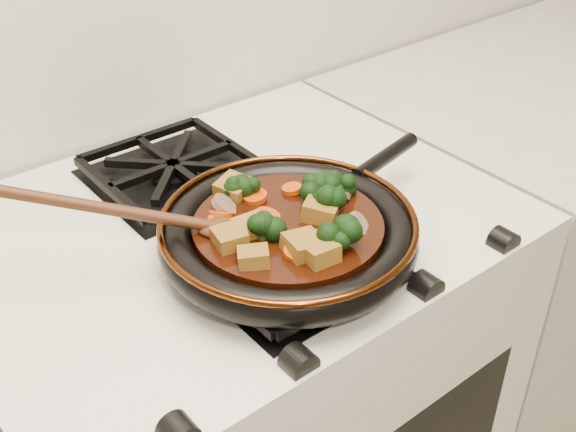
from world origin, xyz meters
TOP-DOWN VIEW (x-y plane):
  - stove at (0.00, 1.69)m, footprint 0.76×0.60m
  - burner_grate_front at (0.00, 1.55)m, footprint 0.23×0.23m
  - burner_grate_back at (0.00, 1.83)m, footprint 0.23×0.23m
  - skillet at (0.01, 1.56)m, footprint 0.45×0.33m
  - braising_sauce at (0.01, 1.56)m, footprint 0.24×0.24m
  - tofu_cube_0 at (-0.00, 1.49)m, footprint 0.05×0.05m
  - tofu_cube_1 at (-0.01, 1.66)m, footprint 0.05×0.05m
  - tofu_cube_2 at (-0.01, 1.48)m, footprint 0.04×0.05m
  - tofu_cube_3 at (-0.04, 1.57)m, footprint 0.05×0.04m
  - tofu_cube_4 at (-0.07, 1.52)m, footprint 0.05×0.05m
  - tofu_cube_5 at (-0.02, 1.50)m, footprint 0.05×0.05m
  - tofu_cube_6 at (0.05, 1.55)m, footprint 0.06×0.06m
  - tofu_cube_7 at (-0.08, 1.57)m, footprint 0.04×0.05m
  - broccoli_floret_0 at (-0.00, 1.65)m, footprint 0.07×0.06m
  - broccoli_floret_1 at (0.07, 1.55)m, footprint 0.09×0.09m
  - broccoli_floret_2 at (0.06, 1.58)m, footprint 0.07×0.07m
  - broccoli_floret_3 at (0.02, 1.49)m, footprint 0.08×0.07m
  - broccoli_floret_4 at (0.10, 1.57)m, footprint 0.08×0.08m
  - broccoli_floret_5 at (-0.04, 1.55)m, footprint 0.08×0.09m
  - carrot_coin_0 at (-0.01, 1.58)m, footprint 0.03×0.03m
  - carrot_coin_1 at (-0.03, 1.50)m, footprint 0.03×0.03m
  - carrot_coin_2 at (0.01, 1.63)m, footprint 0.03×0.03m
  - carrot_coin_3 at (-0.05, 1.62)m, footprint 0.03×0.03m
  - carrot_coin_4 at (0.06, 1.61)m, footprint 0.03×0.03m
  - carrot_coin_5 at (-0.06, 1.61)m, footprint 0.03×0.03m
  - mushroom_slice_0 at (0.06, 1.50)m, footprint 0.04×0.04m
  - mushroom_slice_1 at (0.09, 1.56)m, footprint 0.04×0.04m
  - mushroom_slice_2 at (-0.04, 1.63)m, footprint 0.05×0.05m
  - wooden_spoon at (-0.13, 1.64)m, footprint 0.15×0.11m

SIDE VIEW (x-z plane):
  - stove at x=0.00m, z-range 0.00..0.90m
  - burner_grate_front at x=0.00m, z-range 0.90..0.93m
  - burner_grate_back at x=0.00m, z-range 0.90..0.93m
  - skillet at x=0.01m, z-range 0.92..0.97m
  - braising_sauce at x=0.01m, z-range 0.94..0.96m
  - carrot_coin_0 at x=-0.01m, z-range 0.96..0.97m
  - carrot_coin_1 at x=-0.03m, z-range 0.96..0.97m
  - carrot_coin_2 at x=0.01m, z-range 0.96..0.97m
  - carrot_coin_3 at x=-0.05m, z-range 0.95..0.98m
  - carrot_coin_4 at x=0.06m, z-range 0.96..0.97m
  - carrot_coin_5 at x=-0.06m, z-range 0.96..0.97m
  - mushroom_slice_0 at x=0.06m, z-range 0.95..0.98m
  - mushroom_slice_1 at x=0.09m, z-range 0.95..0.98m
  - mushroom_slice_2 at x=-0.04m, z-range 0.95..0.98m
  - tofu_cube_4 at x=-0.07m, z-range 0.95..0.98m
  - tofu_cube_3 at x=-0.04m, z-range 0.95..0.98m
  - tofu_cube_0 at x=0.00m, z-range 0.96..0.98m
  - tofu_cube_7 at x=-0.08m, z-range 0.96..0.98m
  - tofu_cube_1 at x=-0.01m, z-range 0.95..0.98m
  - tofu_cube_5 at x=-0.02m, z-range 0.95..0.98m
  - tofu_cube_6 at x=0.05m, z-range 0.95..0.98m
  - tofu_cube_2 at x=-0.01m, z-range 0.95..0.98m
  - broccoli_floret_4 at x=0.10m, z-range 0.94..1.00m
  - broccoli_floret_5 at x=-0.04m, z-range 0.93..1.01m
  - broccoli_floret_2 at x=0.06m, z-range 0.94..1.00m
  - broccoli_floret_3 at x=0.02m, z-range 0.94..1.00m
  - broccoli_floret_0 at x=0.00m, z-range 0.94..1.00m
  - broccoli_floret_1 at x=0.07m, z-range 0.93..1.01m
  - wooden_spoon at x=-0.13m, z-range 0.85..1.12m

